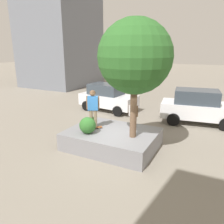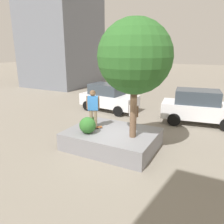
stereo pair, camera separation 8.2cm
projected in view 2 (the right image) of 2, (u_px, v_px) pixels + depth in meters
The scene contains 10 objects.
ground_plane at pixel (113, 151), 9.82m from camera, with size 120.00×120.00×0.00m, color gray.
planter_ledge at pixel (112, 139), 10.12m from camera, with size 3.99×2.95×0.79m, color gray.
plaza_tree at pixel (135, 57), 8.43m from camera, with size 2.93×2.93×4.78m.
boxwood_shrub at pixel (92, 122), 10.53m from camera, with size 0.49×0.49×0.49m, color #2D6628.
hedge_clump at pixel (88, 125), 9.65m from camera, with size 0.73×0.73×0.73m, color #2D6628.
skateboard at pixel (94, 127), 10.30m from camera, with size 0.77×0.65×0.07m.
skateboarder at pixel (93, 106), 10.01m from camera, with size 0.55×0.39×1.76m.
police_car at pixel (108, 97), 15.98m from camera, with size 4.35×2.31×1.95m.
sedan_parked at pixel (199, 107), 13.14m from camera, with size 4.66×2.59×2.06m.
pedestrian_crossing at pixel (134, 113), 11.98m from camera, with size 0.58×0.27×1.71m.
Camera 2 is at (4.09, -7.95, 4.42)m, focal length 35.12 mm.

